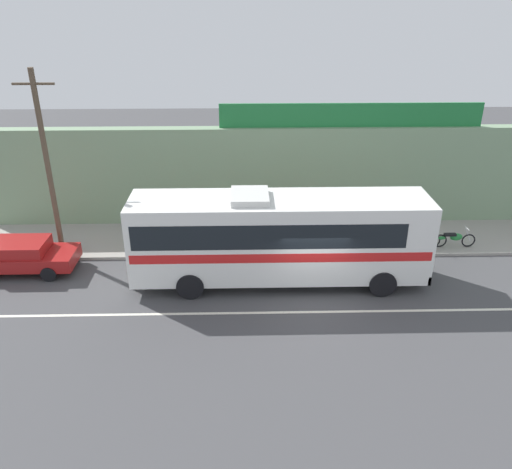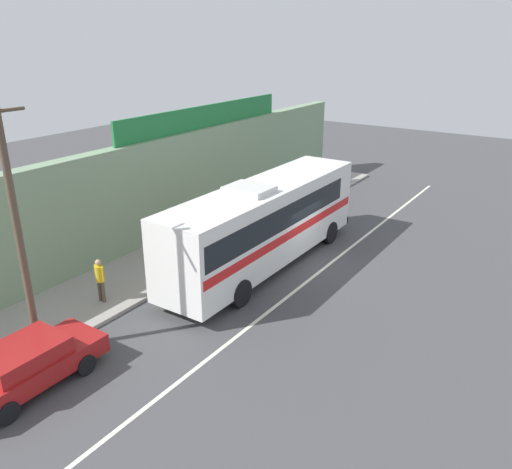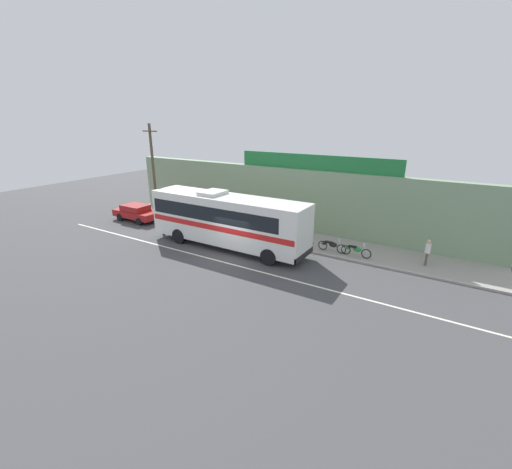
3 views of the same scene
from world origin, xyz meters
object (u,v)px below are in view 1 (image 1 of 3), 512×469
parked_car (23,255)px  utility_pole (48,165)px  motorcycle_orange (419,239)px  motorcycle_blue (454,238)px  intercity_bus (277,235)px  pedestrian_near_shop (136,226)px  motorcycle_black (370,240)px  pedestrian_far_left (278,216)px

parked_car → utility_pole: (1.15, 1.29, 3.46)m
utility_pole → motorcycle_orange: (15.72, 0.23, -3.63)m
parked_car → motorcycle_blue: parked_car is taller
intercity_bus → parked_car: bearing=174.0°
motorcycle_orange → pedestrian_near_shop: size_ratio=1.13×
utility_pole → pedestrian_near_shop: utility_pole is taller
motorcycle_orange → pedestrian_near_shop: (-12.57, 0.49, 0.54)m
utility_pole → pedestrian_near_shop: 4.47m
motorcycle_orange → utility_pole: bearing=-179.2°
intercity_bus → motorcycle_orange: 7.17m
utility_pole → motorcycle_black: 13.97m
utility_pole → motorcycle_orange: bearing=0.8°
intercity_bus → utility_pole: size_ratio=1.45×
utility_pole → pedestrian_far_left: bearing=10.6°
pedestrian_near_shop → motorcycle_blue: bearing=-2.0°
intercity_bus → pedestrian_far_left: size_ratio=7.17×
motorcycle_blue → motorcycle_black: size_ratio=0.99×
pedestrian_near_shop → intercity_bus: bearing=-27.0°
utility_pole → motorcycle_blue: size_ratio=4.11×
utility_pole → motorcycle_blue: utility_pole is taller
utility_pole → pedestrian_near_shop: (3.15, 0.72, -3.09)m
motorcycle_black → pedestrian_near_shop: (-10.34, 0.54, 0.54)m
intercity_bus → motorcycle_blue: 8.61m
parked_car → motorcycle_blue: 18.50m
motorcycle_black → intercity_bus: bearing=-149.2°
parked_car → motorcycle_black: parked_car is taller
parked_car → motorcycle_orange: bearing=5.1°
motorcycle_blue → pedestrian_near_shop: bearing=178.0°
motorcycle_black → pedestrian_far_left: (-4.00, 1.60, 0.49)m
motorcycle_blue → motorcycle_orange: bearing=-179.8°
pedestrian_near_shop → motorcycle_black: bearing=-3.0°
intercity_bus → parked_car: 10.51m
intercity_bus → pedestrian_near_shop: intercity_bus is taller
intercity_bus → motorcycle_orange: intercity_bus is taller
intercity_bus → pedestrian_far_left: (0.28, 4.14, -1.01)m
motorcycle_orange → pedestrian_far_left: (-6.23, 1.55, 0.49)m
intercity_bus → pedestrian_near_shop: size_ratio=6.86×
motorcycle_orange → pedestrian_near_shop: bearing=177.8°
parked_car → motorcycle_blue: bearing=4.7°
utility_pole → motorcycle_orange: utility_pole is taller
motorcycle_orange → pedestrian_far_left: pedestrian_far_left is taller
utility_pole → parked_car: bearing=-131.8°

